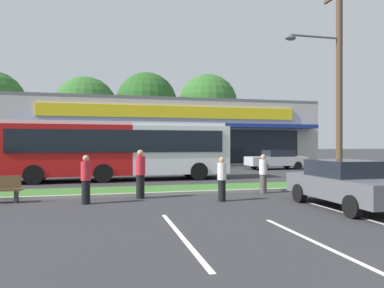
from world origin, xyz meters
The scene contains 18 objects.
grass_median centered at (0.00, 14.00, 0.06)m, with size 56.00×2.20×0.12m, color #386B28.
curb_lip centered at (0.00, 12.78, 0.06)m, with size 56.00×0.24×0.12m, color #99968C.
parking_stripe_0 centered at (-4.54, 6.42, 0.00)m, with size 0.12×4.80×0.01m, color silver.
parking_stripe_1 centered at (-1.94, 5.08, 0.00)m, with size 0.12×4.80×0.01m, color silver.
parking_stripe_2 centered at (0.72, 7.59, 0.00)m, with size 0.12×4.80×0.01m, color silver.
storefront_building centered at (-0.10, 36.20, 3.13)m, with size 28.97×13.74×6.25m.
tree_left centered at (-8.36, 43.82, 6.36)m, with size 7.59×7.59×10.16m.
tree_mid_left centered at (-1.01, 43.76, 7.18)m, with size 7.59×7.59×10.99m.
tree_mid centered at (7.47, 45.28, 7.43)m, with size 7.98×7.98×11.43m.
utility_pole centered at (4.73, 13.80, 5.31)m, with size 3.03×2.40×9.94m.
city_bus centered at (-5.35, 19.09, 1.77)m, with size 12.32×2.85×3.25m.
car_1 centered at (-4.33, 24.90, 0.73)m, with size 4.78×1.97×1.40m.
car_4 centered at (1.31, 8.56, 0.77)m, with size 2.00×4.43×1.51m.
car_5 centered at (7.21, 24.92, 0.79)m, with size 4.70×1.98×1.54m.
pedestrian_near_bench centered at (-2.13, 10.76, 0.79)m, with size 0.32×0.32×1.57m.
pedestrian_by_pole centered at (-6.80, 11.31, 0.83)m, with size 0.33×0.33×1.66m.
pedestrian_mid centered at (-4.89, 12.12, 0.91)m, with size 0.37×0.37×1.82m.
pedestrian_far centered at (0.20, 12.34, 0.81)m, with size 0.32×0.32×1.60m.
Camera 1 is at (-6.20, -1.35, 2.05)m, focal length 33.53 mm.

